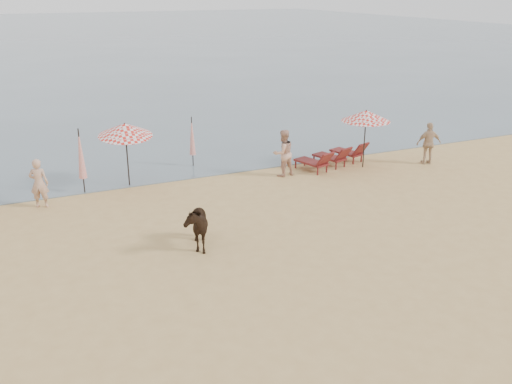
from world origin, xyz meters
TOP-DOWN VIEW (x-y plane):
  - ground at (0.00, 0.00)m, footprint 120.00×120.00m
  - sea at (0.00, 80.00)m, footprint 160.00×140.00m
  - lounger_cluster_right at (5.25, 9.22)m, footprint 3.03×2.29m
  - umbrella_open_left_b at (-2.58, 10.21)m, footprint 1.85×1.89m
  - umbrella_open_right at (6.25, 8.63)m, footprint 1.86×1.86m
  - umbrella_closed_left at (-4.15, 10.08)m, footprint 0.28×0.28m
  - umbrella_closed_right at (0.21, 11.46)m, footprint 0.24×0.24m
  - cow at (-2.05, 4.47)m, footprint 1.03×1.65m
  - beachgoer_left at (-5.60, 9.33)m, footprint 0.68×0.56m
  - beachgoer_right_a at (2.91, 8.99)m, footprint 0.93×0.77m
  - beachgoer_right_b at (8.84, 7.96)m, footprint 1.06×0.69m

SIDE VIEW (x-z plane):
  - ground at x=0.00m, z-range 0.00..0.00m
  - sea at x=0.00m, z-range -0.03..0.03m
  - lounger_cluster_right at x=5.25m, z-range 0.11..0.70m
  - cow at x=-2.05m, z-range 0.00..1.30m
  - beachgoer_left at x=-5.60m, z-range 0.00..1.61m
  - beachgoer_right_b at x=8.84m, z-range 0.00..1.67m
  - beachgoer_right_a at x=2.91m, z-range 0.00..1.75m
  - umbrella_closed_right at x=0.21m, z-range 0.23..2.22m
  - umbrella_closed_left at x=-4.15m, z-range 0.26..2.53m
  - umbrella_open_right at x=6.25m, z-range 0.91..3.18m
  - umbrella_open_left_b at x=-2.58m, z-range 0.86..3.23m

